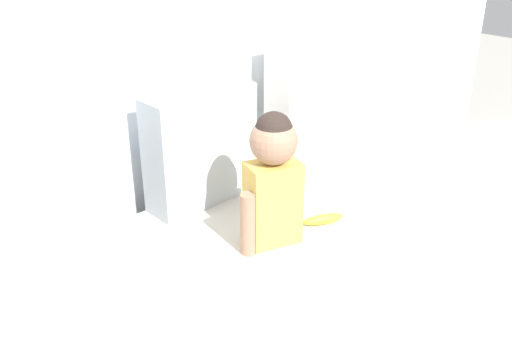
# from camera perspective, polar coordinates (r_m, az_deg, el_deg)

# --- Properties ---
(ground_plane) EXTENTS (12.00, 12.00, 0.00)m
(ground_plane) POSITION_cam_1_polar(r_m,az_deg,el_deg) (2.44, 0.14, -14.21)
(ground_plane) COLOR #B2ADA3
(back_wall) EXTENTS (5.46, 0.10, 2.38)m
(back_wall) POSITION_cam_1_polar(r_m,az_deg,el_deg) (2.35, -9.75, 16.05)
(back_wall) COLOR silver
(back_wall) RESTS_ON ground
(couch) EXTENTS (2.26, 0.86, 0.41)m
(couch) POSITION_cam_1_polar(r_m,az_deg,el_deg) (2.31, 0.14, -10.30)
(couch) COLOR #9C978F
(couch) RESTS_ON ground
(throw_pillow_left) EXTENTS (0.55, 0.16, 0.56)m
(throw_pillow_left) POSITION_cam_1_polar(r_m,az_deg,el_deg) (1.99, -21.59, -2.20)
(throw_pillow_left) COLOR beige
(throw_pillow_left) RESTS_ON couch
(throw_pillow_center) EXTENTS (0.47, 0.16, 0.48)m
(throw_pillow_center) POSITION_cam_1_polar(r_m,az_deg,el_deg) (2.32, -5.55, 2.34)
(throw_pillow_center) COLOR #B2BCC6
(throw_pillow_center) RESTS_ON couch
(throw_pillow_right) EXTENTS (0.53, 0.16, 0.59)m
(throw_pillow_right) POSITION_cam_1_polar(r_m,az_deg,el_deg) (2.75, 5.97, 7.35)
(throw_pillow_right) COLOR silver
(throw_pillow_right) RESTS_ON couch
(toddler) EXTENTS (0.30, 0.18, 0.50)m
(toddler) POSITION_cam_1_polar(r_m,az_deg,el_deg) (2.00, 1.73, -0.47)
(toddler) COLOR gold
(toddler) RESTS_ON couch
(banana) EXTENTS (0.17, 0.11, 0.04)m
(banana) POSITION_cam_1_polar(r_m,az_deg,el_deg) (2.24, 6.75, -4.86)
(banana) COLOR yellow
(banana) RESTS_ON couch
(folded_blanket) EXTENTS (0.40, 0.28, 0.11)m
(folded_blanket) POSITION_cam_1_polar(r_m,az_deg,el_deg) (1.71, -18.93, -15.56)
(folded_blanket) COLOR #8E9EB2
(folded_blanket) RESTS_ON couch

